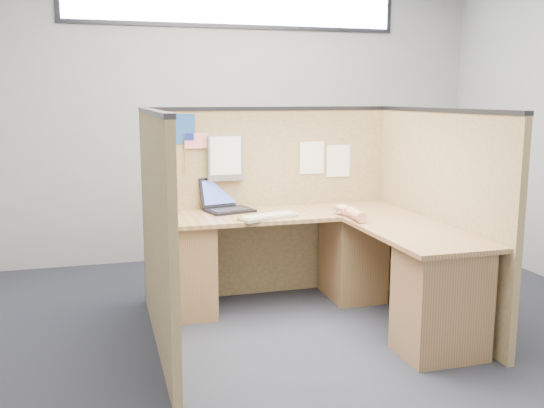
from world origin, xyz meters
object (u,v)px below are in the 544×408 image
object	(u,v)px
keyboard	(268,217)
mouse	(342,211)
laptop	(228,202)
l_desk	(321,267)

from	to	relation	value
keyboard	mouse	size ratio (longest dim) A/B	4.02
laptop	keyboard	distance (m)	0.47
l_desk	mouse	distance (m)	0.47
l_desk	laptop	distance (m)	0.92
mouse	laptop	bearing A→B (deg)	152.36
keyboard	mouse	xyz separation A→B (m)	(0.58, -0.00, 0.01)
l_desk	laptop	bearing A→B (deg)	132.80
laptop	mouse	size ratio (longest dim) A/B	3.49
mouse	keyboard	bearing A→B (deg)	179.60
keyboard	l_desk	bearing A→B (deg)	-47.47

